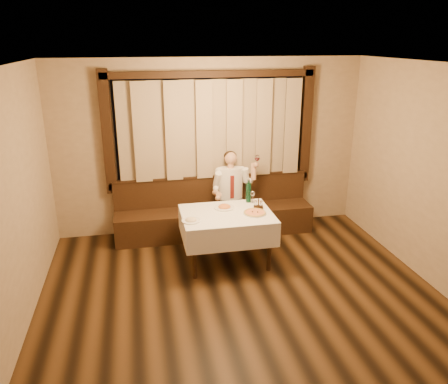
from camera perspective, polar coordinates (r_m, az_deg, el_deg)
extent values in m
cube|color=black|center=(5.05, 4.56, -18.10)|extent=(5.00, 6.00, 0.01)
cube|color=silver|center=(4.01, 5.66, 15.55)|extent=(5.00, 6.00, 0.01)
cube|color=tan|center=(7.13, -1.79, 5.93)|extent=(5.00, 0.01, 2.80)
cube|color=black|center=(7.04, -1.78, 8.27)|extent=(3.00, 0.02, 1.60)
cube|color=orange|center=(7.02, -7.41, 5.56)|extent=(0.50, 0.01, 0.40)
cube|color=black|center=(7.22, -1.66, 1.57)|extent=(3.30, 0.12, 0.10)
cube|color=black|center=(6.89, -1.80, 15.15)|extent=(3.30, 0.12, 0.10)
cube|color=black|center=(6.92, -15.00, 7.41)|extent=(0.16, 0.12, 1.90)
cube|color=black|center=(7.44, 10.64, 8.55)|extent=(0.16, 0.12, 1.90)
cube|color=#9C8364|center=(6.95, -1.64, 8.11)|extent=(2.90, 0.08, 1.55)
cube|color=black|center=(7.20, -1.25, -3.79)|extent=(3.20, 0.60, 0.45)
cube|color=black|center=(7.26, -1.62, 0.21)|extent=(3.20, 0.12, 0.45)
cube|color=black|center=(7.18, -1.64, 2.06)|extent=(3.20, 0.14, 0.04)
cylinder|color=black|center=(5.87, -3.90, -8.13)|extent=(0.06, 0.06, 0.71)
cylinder|color=black|center=(6.07, 5.95, -7.19)|extent=(0.06, 0.06, 0.71)
cylinder|color=black|center=(6.53, -4.80, -5.16)|extent=(0.06, 0.06, 0.71)
cylinder|color=black|center=(6.71, 4.07, -4.42)|extent=(0.06, 0.06, 0.71)
cube|color=black|center=(6.12, 0.38, -3.00)|extent=(1.20, 0.90, 0.04)
cube|color=white|center=(6.11, 0.38, -2.80)|extent=(1.26, 0.96, 0.01)
cube|color=white|center=(5.75, 1.37, -6.19)|extent=(1.26, 0.01, 0.35)
cube|color=white|center=(6.61, -0.49, -2.66)|extent=(1.26, 0.01, 0.35)
cube|color=white|center=(6.09, -5.46, -4.76)|extent=(0.01, 0.96, 0.35)
cube|color=white|center=(6.33, 5.98, -3.82)|extent=(0.01, 0.96, 0.35)
cylinder|color=white|center=(6.10, 4.05, -2.78)|extent=(0.33, 0.33, 0.01)
cylinder|color=#CE431F|center=(6.10, 4.05, -2.70)|extent=(0.30, 0.30, 0.01)
torus|color=tan|center=(6.10, 4.05, -2.67)|extent=(0.31, 0.31, 0.02)
sphere|color=black|center=(6.10, 3.74, -2.57)|extent=(0.02, 0.02, 0.02)
sphere|color=black|center=(6.10, 4.42, -2.62)|extent=(0.02, 0.02, 0.02)
cylinder|color=white|center=(6.28, 0.05, -2.05)|extent=(0.29, 0.29, 0.02)
ellipsoid|color=#C7581F|center=(6.26, 0.05, -1.62)|extent=(0.18, 0.18, 0.08)
cylinder|color=white|center=(5.86, -4.34, -3.76)|extent=(0.25, 0.25, 0.02)
ellipsoid|color=beige|center=(5.84, -4.35, -3.38)|extent=(0.16, 0.16, 0.07)
cylinder|color=#104B2D|center=(6.48, 3.22, -0.09)|extent=(0.08, 0.08, 0.29)
cylinder|color=#104B2D|center=(6.43, 3.24, 1.31)|extent=(0.03, 0.03, 0.07)
cylinder|color=silver|center=(6.42, 3.25, 1.64)|extent=(0.04, 0.04, 0.01)
cylinder|color=white|center=(6.50, 3.73, -1.38)|extent=(0.06, 0.06, 0.01)
cylinder|color=white|center=(6.48, 3.74, -0.96)|extent=(0.01, 0.01, 0.10)
ellipsoid|color=white|center=(6.45, 3.76, -0.21)|extent=(0.07, 0.07, 0.08)
cube|color=black|center=(6.27, 4.51, -2.00)|extent=(0.14, 0.10, 0.04)
cube|color=black|center=(6.25, 4.52, -1.39)|extent=(0.03, 0.07, 0.10)
cylinder|color=white|center=(6.25, 4.17, -1.57)|extent=(0.04, 0.04, 0.08)
cylinder|color=silver|center=(6.24, 4.18, -1.19)|extent=(0.04, 0.04, 0.01)
cylinder|color=white|center=(6.26, 4.87, -1.58)|extent=(0.04, 0.04, 0.08)
cylinder|color=silver|center=(6.24, 4.88, -1.20)|extent=(0.04, 0.04, 0.01)
cube|color=black|center=(7.03, 1.08, -1.72)|extent=(0.38, 0.43, 0.15)
cube|color=black|center=(6.94, 0.60, -4.71)|extent=(0.10, 0.11, 0.45)
cube|color=black|center=(6.98, 2.28, -4.56)|extent=(0.10, 0.11, 0.45)
ellipsoid|color=white|center=(7.05, 0.85, 1.20)|extent=(0.40, 0.25, 0.51)
cube|color=maroon|center=(6.94, 1.07, 0.65)|extent=(0.06, 0.01, 0.38)
cylinder|color=tan|center=(6.97, 0.86, 3.49)|extent=(0.09, 0.09, 0.08)
sphere|color=tan|center=(6.93, 0.87, 4.47)|extent=(0.20, 0.20, 0.20)
ellipsoid|color=black|center=(6.95, 0.82, 4.75)|extent=(0.20, 0.20, 0.15)
sphere|color=white|center=(6.95, -0.67, 2.73)|extent=(0.12, 0.12, 0.12)
sphere|color=white|center=(7.03, 2.36, 2.90)|extent=(0.12, 0.12, 0.12)
sphere|color=tan|center=(6.67, -0.82, -0.83)|extent=(0.08, 0.08, 0.08)
sphere|color=tan|center=(6.89, 4.23, 3.60)|extent=(0.09, 0.09, 0.09)
cylinder|color=white|center=(6.86, 4.30, 3.84)|extent=(0.01, 0.01, 0.10)
ellipsoid|color=white|center=(6.84, 4.32, 4.48)|extent=(0.08, 0.08, 0.10)
ellipsoid|color=#4C070F|center=(6.84, 4.31, 4.33)|extent=(0.06, 0.06, 0.06)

